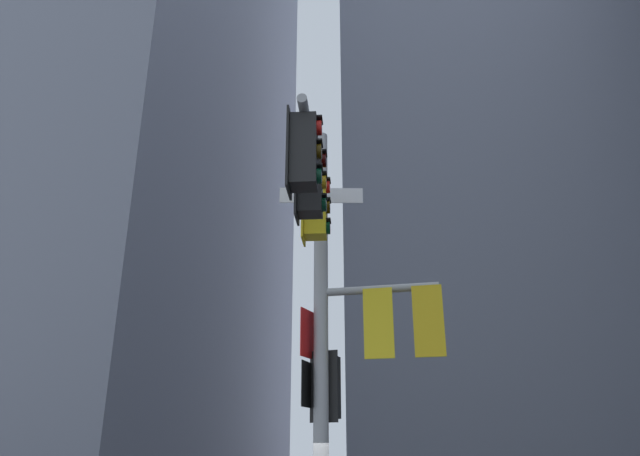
{
  "coord_description": "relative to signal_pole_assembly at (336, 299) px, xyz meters",
  "views": [
    {
      "loc": [
        3.46,
        -9.03,
        2.39
      ],
      "look_at": [
        -0.07,
        0.13,
        6.15
      ],
      "focal_mm": 32.7,
      "sensor_mm": 36.0,
      "label": 1
    }
  ],
  "objects": [
    {
      "name": "building_tower_left",
      "position": [
        -14.49,
        10.92,
        11.29
      ],
      "size": [
        12.37,
        12.37,
        31.83
      ],
      "primitive_type": "cube",
      "color": "slate",
      "rests_on": "ground"
    },
    {
      "name": "building_mid_block",
      "position": [
        3.48,
        20.79,
        9.93
      ],
      "size": [
        15.48,
        15.48,
        29.11
      ],
      "primitive_type": "cube",
      "color": "slate",
      "rests_on": "ground"
    },
    {
      "name": "signal_pole_assembly",
      "position": [
        0.0,
        0.0,
        0.0
      ],
      "size": [
        2.58,
        3.79,
        7.97
      ],
      "color": "#9EA0A3",
      "rests_on": "ground"
    }
  ]
}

